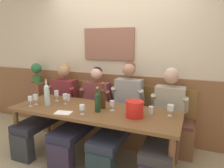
# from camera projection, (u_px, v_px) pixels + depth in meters

# --- Properties ---
(ground_plane) EXTENTS (6.80, 6.80, 0.02)m
(ground_plane) POSITION_uv_depth(u_px,v_px,m) (89.00, 166.00, 2.74)
(ground_plane) COLOR tan
(ground_plane) RESTS_ON ground
(room_wall_back) EXTENTS (6.80, 0.12, 2.80)m
(room_wall_back) POSITION_uv_depth(u_px,v_px,m) (118.00, 56.00, 3.43)
(room_wall_back) COLOR beige
(room_wall_back) RESTS_ON ground
(wood_wainscot_panel) EXTENTS (6.80, 0.03, 1.08)m
(wood_wainscot_panel) POSITION_uv_depth(u_px,v_px,m) (117.00, 105.00, 3.56)
(wood_wainscot_panel) COLOR brown
(wood_wainscot_panel) RESTS_ON ground
(wall_bench) EXTENTS (2.58, 0.42, 0.94)m
(wall_bench) POSITION_uv_depth(u_px,v_px,m) (112.00, 123.00, 3.42)
(wall_bench) COLOR brown
(wall_bench) RESTS_ON ground
(dining_table) EXTENTS (2.28, 0.80, 0.74)m
(dining_table) POSITION_uv_depth(u_px,v_px,m) (94.00, 115.00, 2.75)
(dining_table) COLOR brown
(dining_table) RESTS_ON ground
(person_center_left_seat) EXTENTS (0.52, 1.24, 1.26)m
(person_center_left_seat) POSITION_uv_depth(u_px,v_px,m) (54.00, 103.00, 3.39)
(person_center_left_seat) COLOR #2E3137
(person_center_left_seat) RESTS_ON ground
(person_center_right_seat) EXTENTS (0.54, 1.22, 1.23)m
(person_center_right_seat) POSITION_uv_depth(u_px,v_px,m) (86.00, 112.00, 3.11)
(person_center_right_seat) COLOR #332A41
(person_center_right_seat) RESTS_ON ground
(person_left_seat) EXTENTS (0.52, 1.23, 1.34)m
(person_left_seat) POSITION_uv_depth(u_px,v_px,m) (122.00, 112.00, 2.93)
(person_left_seat) COLOR #23353B
(person_left_seat) RESTS_ON ground
(person_right_seat) EXTENTS (0.52, 1.23, 1.27)m
(person_right_seat) POSITION_uv_depth(u_px,v_px,m) (166.00, 119.00, 2.70)
(person_right_seat) COLOR #31263E
(person_right_seat) RESTS_ON ground
(ice_bucket) EXTENTS (0.21, 0.21, 0.20)m
(ice_bucket) POSITION_uv_depth(u_px,v_px,m) (135.00, 109.00, 2.44)
(ice_bucket) COLOR red
(ice_bucket) RESTS_ON dining_table
(wine_bottle_amber_mid) EXTENTS (0.08, 0.08, 0.38)m
(wine_bottle_amber_mid) POSITION_uv_depth(u_px,v_px,m) (47.00, 94.00, 2.88)
(wine_bottle_amber_mid) COLOR #B0CCC0
(wine_bottle_amber_mid) RESTS_ON dining_table
(wine_bottle_clear_water) EXTENTS (0.07, 0.07, 0.36)m
(wine_bottle_clear_water) POSITION_uv_depth(u_px,v_px,m) (103.00, 97.00, 2.75)
(wine_bottle_clear_water) COLOR #3E2713
(wine_bottle_clear_water) RESTS_ON dining_table
(wine_bottle_green_tall) EXTENTS (0.07, 0.07, 0.33)m
(wine_bottle_green_tall) POSITION_uv_depth(u_px,v_px,m) (98.00, 101.00, 2.61)
(wine_bottle_green_tall) COLOR #1A3B1F
(wine_bottle_green_tall) RESTS_ON dining_table
(wine_glass_mid_right) EXTENTS (0.07, 0.07, 0.12)m
(wine_glass_mid_right) POSITION_uv_depth(u_px,v_px,m) (82.00, 108.00, 2.53)
(wine_glass_mid_right) COLOR silver
(wine_glass_mid_right) RESTS_ON dining_table
(wine_glass_near_bucket) EXTENTS (0.08, 0.08, 0.14)m
(wine_glass_near_bucket) POSITION_uv_depth(u_px,v_px,m) (171.00, 108.00, 2.48)
(wine_glass_near_bucket) COLOR silver
(wine_glass_near_bucket) RESTS_ON dining_table
(wine_glass_center_rear) EXTENTS (0.07, 0.07, 0.15)m
(wine_glass_center_rear) POSITION_uv_depth(u_px,v_px,m) (65.00, 97.00, 2.94)
(wine_glass_center_rear) COLOR silver
(wine_glass_center_rear) RESTS_ON dining_table
(wine_glass_right_end) EXTENTS (0.07, 0.07, 0.13)m
(wine_glass_right_end) POSITION_uv_depth(u_px,v_px,m) (112.00, 104.00, 2.67)
(wine_glass_right_end) COLOR silver
(wine_glass_right_end) RESTS_ON dining_table
(wine_glass_center_front) EXTENTS (0.07, 0.07, 0.15)m
(wine_glass_center_front) POSITION_uv_depth(u_px,v_px,m) (35.00, 98.00, 2.92)
(wine_glass_center_front) COLOR silver
(wine_glass_center_front) RESTS_ON dining_table
(wine_glass_left_end) EXTENTS (0.06, 0.06, 0.15)m
(wine_glass_left_end) POSITION_uv_depth(u_px,v_px,m) (30.00, 99.00, 2.84)
(wine_glass_left_end) COLOR silver
(wine_glass_left_end) RESTS_ON dining_table
(wine_glass_mid_left) EXTENTS (0.06, 0.06, 0.16)m
(wine_glass_mid_left) POSITION_uv_depth(u_px,v_px,m) (56.00, 94.00, 3.10)
(wine_glass_mid_left) COLOR silver
(wine_glass_mid_left) RESTS_ON dining_table
(water_tumbler_right) EXTENTS (0.06, 0.06, 0.10)m
(water_tumbler_right) POSITION_uv_depth(u_px,v_px,m) (151.00, 110.00, 2.55)
(water_tumbler_right) COLOR silver
(water_tumbler_right) RESTS_ON dining_table
(water_tumbler_center) EXTENTS (0.06, 0.06, 0.09)m
(water_tumbler_center) POSITION_uv_depth(u_px,v_px,m) (68.00, 97.00, 3.15)
(water_tumbler_center) COLOR silver
(water_tumbler_center) RESTS_ON dining_table
(tasting_sheet_left_guest) EXTENTS (0.24, 0.19, 0.00)m
(tasting_sheet_left_guest) POSITION_uv_depth(u_px,v_px,m) (63.00, 113.00, 2.60)
(tasting_sheet_left_guest) COLOR white
(tasting_sheet_left_guest) RESTS_ON dining_table
(corner_pedestal) EXTENTS (0.28, 0.28, 0.85)m
(corner_pedestal) POSITION_uv_depth(u_px,v_px,m) (39.00, 104.00, 4.02)
(corner_pedestal) COLOR brown
(corner_pedestal) RESTS_ON ground
(potted_plant) EXTENTS (0.19, 0.19, 0.38)m
(potted_plant) POSITION_uv_depth(u_px,v_px,m) (37.00, 72.00, 3.89)
(potted_plant) COLOR #2E652F
(potted_plant) RESTS_ON corner_pedestal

